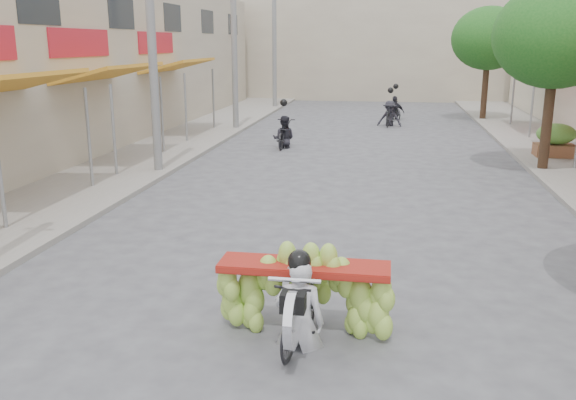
{
  "coord_description": "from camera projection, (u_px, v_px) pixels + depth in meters",
  "views": [
    {
      "loc": [
        0.97,
        -4.11,
        3.6
      ],
      "look_at": [
        -0.6,
        5.43,
        1.1
      ],
      "focal_mm": 38.0,
      "sensor_mm": 36.0,
      "label": 1
    }
  ],
  "objects": [
    {
      "name": "bg_motorbike_a",
      "position": [
        284.0,
        127.0,
        21.41
      ],
      "size": [
        0.8,
        1.71,
        1.95
      ],
      "color": "black",
      "rests_on": "ground"
    },
    {
      "name": "bg_motorbike_c",
      "position": [
        395.0,
        102.0,
        29.3
      ],
      "size": [
        1.09,
        1.59,
        1.95
      ],
      "color": "black",
      "rests_on": "ground"
    },
    {
      "name": "pedestrian",
      "position": [
        551.0,
        132.0,
        19.16
      ],
      "size": [
        0.8,
        0.54,
        1.51
      ],
      "rotation": [
        0.0,
        0.0,
        3.28
      ],
      "color": "silver",
      "rests_on": "ground"
    },
    {
      "name": "banana_motorbike",
      "position": [
        302.0,
        287.0,
        7.47
      ],
      "size": [
        2.2,
        1.8,
        2.09
      ],
      "color": "black",
      "rests_on": "ground"
    },
    {
      "name": "street_tree_far",
      "position": [
        489.0,
        39.0,
        28.03
      ],
      "size": [
        3.4,
        3.4,
        5.25
      ],
      "color": "#3A2719",
      "rests_on": "ground"
    },
    {
      "name": "street_tree_mid",
      "position": [
        556.0,
        36.0,
        16.56
      ],
      "size": [
        3.4,
        3.4,
        5.25
      ],
      "color": "#3A2719",
      "rests_on": "ground"
    },
    {
      "name": "utility_pole_mid",
      "position": [
        151.0,
        26.0,
        16.29
      ],
      "size": [
        0.6,
        0.24,
        8.0
      ],
      "color": "slate",
      "rests_on": "ground"
    },
    {
      "name": "utility_pole_far",
      "position": [
        234.0,
        32.0,
        24.89
      ],
      "size": [
        0.6,
        0.24,
        8.0
      ],
      "color": "slate",
      "rests_on": "ground"
    },
    {
      "name": "bg_motorbike_b",
      "position": [
        390.0,
        107.0,
        26.88
      ],
      "size": [
        1.12,
        1.81,
        1.95
      ],
      "color": "black",
      "rests_on": "ground"
    },
    {
      "name": "utility_pole_back",
      "position": [
        274.0,
        35.0,
        33.48
      ],
      "size": [
        0.6,
        0.24,
        8.0
      ],
      "color": "slate",
      "rests_on": "ground"
    },
    {
      "name": "sidewalk_left",
      "position": [
        146.0,
        152.0,
        20.4
      ],
      "size": [
        4.0,
        60.0,
        0.12
      ],
      "primitive_type": "cube",
      "color": "gray",
      "rests_on": "ground"
    },
    {
      "name": "produce_crate_far",
      "position": [
        556.0,
        138.0,
        19.12
      ],
      "size": [
        1.2,
        0.88,
        1.16
      ],
      "color": "brown",
      "rests_on": "ground"
    },
    {
      "name": "far_building",
      "position": [
        376.0,
        44.0,
        40.41
      ],
      "size": [
        20.0,
        6.0,
        7.0
      ],
      "primitive_type": "cube",
      "color": "tan",
      "rests_on": "ground"
    }
  ]
}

